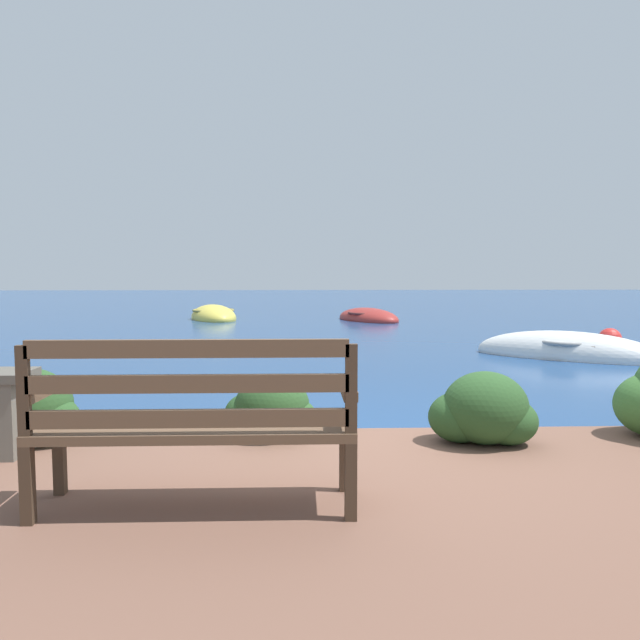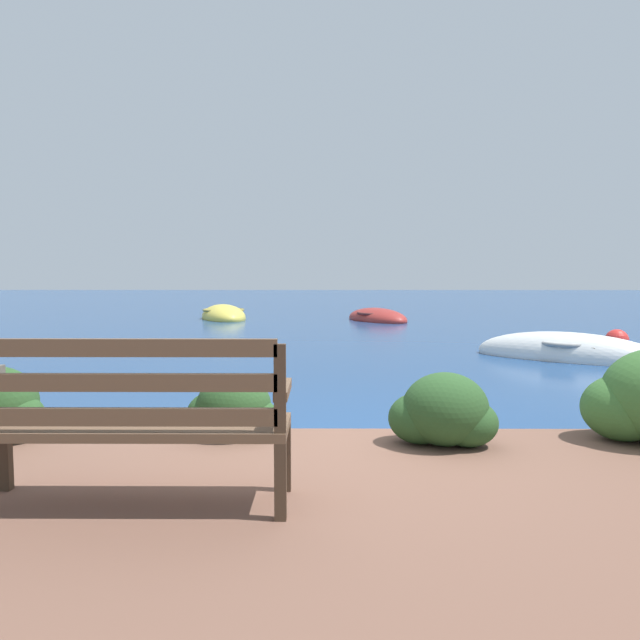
# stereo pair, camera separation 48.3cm
# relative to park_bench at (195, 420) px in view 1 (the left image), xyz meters

# --- Properties ---
(ground_plane) EXTENTS (80.00, 80.00, 0.00)m
(ground_plane) POSITION_rel_park_bench_xyz_m (1.01, 1.66, -0.71)
(ground_plane) COLOR navy
(park_bench) EXTENTS (1.69, 0.48, 0.93)m
(park_bench) POSITION_rel_park_bench_xyz_m (0.00, 0.00, 0.00)
(park_bench) COLOR #433123
(park_bench) RESTS_ON patio_terrace
(hedge_clump_far_left) EXTENTS (0.81, 0.58, 0.55)m
(hedge_clump_far_left) POSITION_rel_park_bench_xyz_m (-1.45, 1.34, -0.25)
(hedge_clump_far_left) COLOR #284C23
(hedge_clump_far_left) RESTS_ON patio_terrace
(hedge_clump_left) EXTENTS (0.71, 0.51, 0.48)m
(hedge_clump_left) POSITION_rel_park_bench_xyz_m (0.33, 1.42, -0.28)
(hedge_clump_left) COLOR #284C23
(hedge_clump_left) RESTS_ON patio_terrace
(hedge_clump_centre) EXTENTS (0.78, 0.56, 0.53)m
(hedge_clump_centre) POSITION_rel_park_bench_xyz_m (1.89, 1.20, -0.26)
(hedge_clump_centre) COLOR #284C23
(hedge_clump_centre) RESTS_ON patio_terrace
(rowboat_nearest) EXTENTS (3.03, 2.52, 0.79)m
(rowboat_nearest) POSITION_rel_park_bench_xyz_m (5.06, 7.06, -0.64)
(rowboat_nearest) COLOR silver
(rowboat_nearest) RESTS_ON ground_plane
(rowboat_mid) EXTENTS (2.23, 2.72, 0.65)m
(rowboat_mid) POSITION_rel_park_bench_xyz_m (2.57, 14.82, -0.65)
(rowboat_mid) COLOR #9E2D28
(rowboat_mid) RESTS_ON ground_plane
(rowboat_far) EXTENTS (2.03, 2.85, 0.76)m
(rowboat_far) POSITION_rel_park_bench_xyz_m (-2.00, 15.41, -0.64)
(rowboat_far) COLOR #DBC64C
(rowboat_far) RESTS_ON ground_plane
(mooring_buoy) EXTENTS (0.50, 0.50, 0.45)m
(mooring_buoy) POSITION_rel_park_bench_xyz_m (6.83, 9.07, -0.63)
(mooring_buoy) COLOR red
(mooring_buoy) RESTS_ON ground_plane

